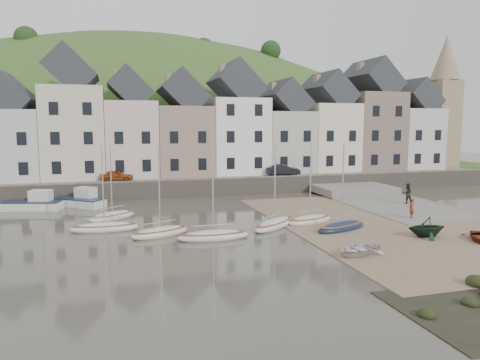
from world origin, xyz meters
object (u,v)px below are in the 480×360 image
object	(u,v)px
rowboat_green	(426,227)
person_dark	(407,193)
person_red	(411,208)
car_right	(283,170)
car_left	(117,175)
rowboat_white	(358,249)
sailboat_0	(112,216)

from	to	relation	value
rowboat_green	person_dark	bearing A→B (deg)	154.63
person_red	car_right	size ratio (longest dim) A/B	0.40
car_left	car_right	world-z (taller)	car_right
rowboat_white	car_left	world-z (taller)	car_left
person_dark	car_left	world-z (taller)	car_left
sailboat_0	car_left	distance (m)	12.08
person_red	car_left	size ratio (longest dim) A/B	0.47
person_dark	sailboat_0	bearing A→B (deg)	9.06
rowboat_green	person_red	bearing A→B (deg)	157.75
car_left	rowboat_white	bearing A→B (deg)	-143.46
rowboat_green	car_right	distance (m)	23.85
sailboat_0	car_left	size ratio (longest dim) A/B	1.89
rowboat_green	person_dark	size ratio (longest dim) A/B	1.39
sailboat_0	car_left	bearing A→B (deg)	87.29
rowboat_white	rowboat_green	bearing A→B (deg)	91.96
rowboat_green	person_red	xyz separation A→B (m)	(2.77, 5.31, 0.16)
sailboat_0	rowboat_green	xyz separation A→B (m)	(20.19, -11.87, 0.49)
car_left	rowboat_green	bearing A→B (deg)	-130.54
rowboat_white	car_right	xyz separation A→B (m)	(5.56, 26.13, 1.88)
sailboat_0	person_dark	size ratio (longest dim) A/B	3.33
sailboat_0	rowboat_green	world-z (taller)	sailboat_0
sailboat_0	person_red	bearing A→B (deg)	-15.93
sailboat_0	person_red	world-z (taller)	sailboat_0
sailboat_0	rowboat_white	distance (m)	19.71
person_red	sailboat_0	bearing A→B (deg)	-56.95
person_red	rowboat_white	bearing A→B (deg)	-1.56
rowboat_white	person_dark	bearing A→B (deg)	117.85
rowboat_white	car_right	world-z (taller)	car_right
sailboat_0	car_right	bearing A→B (deg)	31.80
rowboat_white	rowboat_green	distance (m)	6.95
person_red	car_left	bearing A→B (deg)	-80.53
rowboat_green	car_left	distance (m)	30.87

